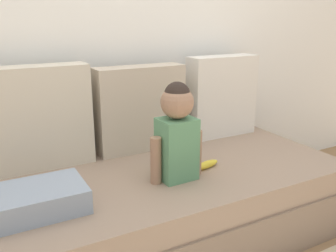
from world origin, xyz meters
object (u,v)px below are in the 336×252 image
throw_pillow_left (36,118)px  throw_pillow_right (221,96)px  banana (207,165)px  folded_blanket (38,199)px  throw_pillow_center (140,109)px  toddler (177,131)px  couch (170,204)px

throw_pillow_left → throw_pillow_right: (1.23, 0.00, -0.00)m
banana → folded_blanket: folded_blanket is taller
throw_pillow_center → throw_pillow_right: 0.62m
throw_pillow_left → throw_pillow_right: throw_pillow_left is taller
throw_pillow_left → throw_pillow_center: size_ratio=1.06×
throw_pillow_right → throw_pillow_left: bearing=180.0°
folded_blanket → throw_pillow_right: bearing=20.5°
toddler → banana: toddler is taller
toddler → banana: (0.21, 0.03, -0.24)m
couch → folded_blanket: folded_blanket is taller
banana → folded_blanket: 0.90m
toddler → couch: bearing=79.0°
toddler → banana: bearing=8.8°
toddler → folded_blanket: toddler is taller
throw_pillow_right → banana: bearing=-132.9°
couch → banana: banana is taller
throw_pillow_left → banana: throw_pillow_left is taller
throw_pillow_right → banana: size_ratio=3.24×
throw_pillow_right → folded_blanket: (-1.33, -0.50, -0.22)m
throw_pillow_right → toddler: throw_pillow_right is taller
throw_pillow_right → folded_blanket: throw_pillow_right is taller
couch → throw_pillow_center: size_ratio=3.60×
folded_blanket → couch: bearing=9.5°
couch → folded_blanket: bearing=-170.5°
throw_pillow_center → banana: 0.55m
throw_pillow_center → folded_blanket: throw_pillow_center is taller
toddler → banana: size_ratio=2.97×
banana → throw_pillow_left: bearing=150.2°
banana → throw_pillow_center: bearing=112.3°
throw_pillow_right → banana: 0.68m
throw_pillow_center → folded_blanket: 0.89m
couch → toddler: size_ratio=3.94×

